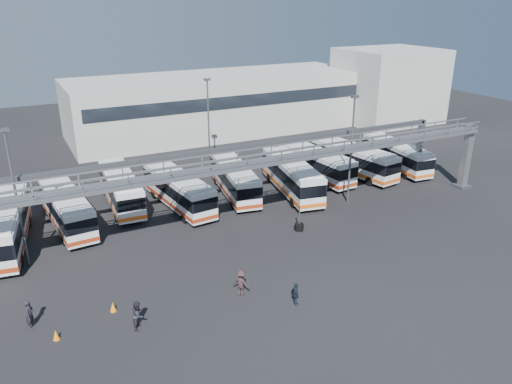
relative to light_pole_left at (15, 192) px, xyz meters
name	(u,v)px	position (x,y,z in m)	size (l,w,h in m)	color
ground	(272,263)	(16.00, -8.00, -5.73)	(140.00, 140.00, 0.00)	black
gantry	(238,170)	(16.00, -2.13, -0.22)	(51.40, 5.15, 7.10)	gray
warehouse	(219,103)	(28.00, 30.00, -1.73)	(42.00, 14.00, 8.00)	#9E9E99
building_right	(388,85)	(54.00, 24.00, -0.23)	(14.00, 12.00, 11.00)	#B2B2AD
light_pole_left	(15,192)	(0.00, 0.00, 0.00)	(0.70, 0.35, 10.21)	#4C4F54
light_pole_mid	(351,145)	(28.00, -1.00, 0.00)	(0.70, 0.35, 10.21)	#4C4F54
light_pole_back	(208,120)	(20.00, 14.00, 0.00)	(0.70, 0.35, 10.21)	#4C4F54
bus_1	(5,225)	(-1.14, 3.58, -3.84)	(4.20, 11.47, 3.41)	silver
bus_2	(66,207)	(3.54, 5.46, -3.94)	(3.39, 10.81, 3.23)	silver
bus_3	(121,188)	(8.70, 8.02, -3.93)	(3.00, 10.78, 3.24)	silver
bus_4	(178,189)	(13.33, 5.18, -3.94)	(3.63, 10.86, 3.24)	silver
bus_5	(234,178)	(19.22, 5.68, -3.96)	(4.15, 10.80, 3.20)	silver
bus_6	(292,175)	(24.49, 3.56, -3.85)	(4.57, 11.46, 3.40)	silver
bus_7	(314,163)	(28.86, 6.15, -3.92)	(3.56, 10.92, 3.26)	silver
bus_8	(353,159)	(33.31, 5.22, -3.89)	(4.17, 11.20, 3.32)	silver
bus_9	(396,154)	(38.86, 4.65, -4.01)	(3.37, 10.43, 3.11)	silver
pedestrian_a	(30,314)	(-0.39, -8.21, -4.81)	(0.67, 0.44, 1.84)	black
pedestrian_b	(138,315)	(5.27, -11.13, -4.83)	(0.87, 0.68, 1.79)	#25212D
pedestrian_c	(241,283)	(12.16, -10.74, -4.80)	(1.20, 0.69, 1.85)	#302022
pedestrian_d	(296,294)	(14.76, -13.31, -4.95)	(0.91, 0.38, 1.55)	#19242D
cone_left	(56,335)	(0.76, -10.07, -5.42)	(0.39, 0.39, 0.62)	orange
cone_right	(113,307)	(4.26, -8.75, -5.40)	(0.41, 0.41, 0.65)	orange
tire_stack	(299,226)	(20.68, -4.11, -5.36)	(0.76, 0.76, 2.19)	black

